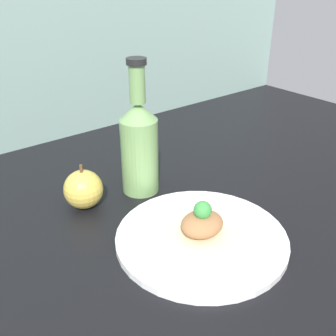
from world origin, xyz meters
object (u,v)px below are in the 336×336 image
plate (201,237)px  apple (83,189)px  plated_food (202,226)px  cider_bottle (139,144)px

plate → apple: bearing=115.2°
plated_food → cider_bottle: 22.20cm
plated_food → apple: 24.69cm
plate → plated_food: bearing=90.0°
plate → plated_food: (0.00, 0.00, 2.29)cm
apple → plate: bearing=-64.8°
apple → plated_food: bearing=-64.8°
plate → cider_bottle: cider_bottle is taller
plated_food → cider_bottle: cider_bottle is taller
plated_food → apple: bearing=115.2°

